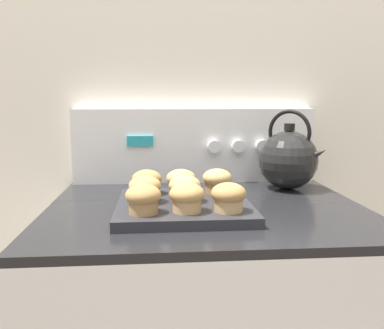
% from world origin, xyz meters
% --- Properties ---
extents(wall_back, '(8.00, 0.05, 2.40)m').
position_xyz_m(wall_back, '(0.00, 0.66, 1.20)').
color(wall_back, silver).
rests_on(wall_back, ground_plane).
extents(control_panel, '(0.72, 0.07, 0.22)m').
position_xyz_m(control_panel, '(0.00, 0.60, 1.04)').
color(control_panel, white).
rests_on(control_panel, stove_range).
extents(muffin_pan, '(0.29, 0.29, 0.02)m').
position_xyz_m(muffin_pan, '(-0.05, 0.27, 0.94)').
color(muffin_pan, '#28282D').
rests_on(muffin_pan, stove_range).
extents(muffin_r0_c0, '(0.07, 0.07, 0.06)m').
position_xyz_m(muffin_r0_c0, '(-0.14, 0.18, 0.98)').
color(muffin_r0_c0, '#A37A4C').
rests_on(muffin_r0_c0, muffin_pan).
extents(muffin_r0_c1, '(0.07, 0.07, 0.06)m').
position_xyz_m(muffin_r0_c1, '(-0.05, 0.18, 0.98)').
color(muffin_r0_c1, tan).
rests_on(muffin_r0_c1, muffin_pan).
extents(muffin_r0_c2, '(0.07, 0.07, 0.06)m').
position_xyz_m(muffin_r0_c2, '(0.03, 0.18, 0.98)').
color(muffin_r0_c2, tan).
rests_on(muffin_r0_c2, muffin_pan).
extents(muffin_r1_c0, '(0.07, 0.07, 0.06)m').
position_xyz_m(muffin_r1_c0, '(-0.14, 0.27, 0.98)').
color(muffin_r1_c0, '#A37A4C').
rests_on(muffin_r1_c0, muffin_pan).
extents(muffin_r1_c1, '(0.07, 0.07, 0.06)m').
position_xyz_m(muffin_r1_c1, '(-0.05, 0.27, 0.98)').
color(muffin_r1_c1, olive).
rests_on(muffin_r1_c1, muffin_pan).
extents(muffin_r2_c0, '(0.07, 0.07, 0.06)m').
position_xyz_m(muffin_r2_c0, '(-0.14, 0.35, 0.98)').
color(muffin_r2_c0, tan).
rests_on(muffin_r2_c0, muffin_pan).
extents(muffin_r2_c1, '(0.07, 0.07, 0.06)m').
position_xyz_m(muffin_r2_c1, '(-0.06, 0.35, 0.98)').
color(muffin_r2_c1, olive).
rests_on(muffin_r2_c1, muffin_pan).
extents(muffin_r2_c2, '(0.07, 0.07, 0.06)m').
position_xyz_m(muffin_r2_c2, '(0.03, 0.35, 0.98)').
color(muffin_r2_c2, '#A37A4C').
rests_on(muffin_r2_c2, muffin_pan).
extents(tea_kettle, '(0.18, 0.17, 0.22)m').
position_xyz_m(tea_kettle, '(0.25, 0.47, 1.01)').
color(tea_kettle, black).
rests_on(tea_kettle, stove_range).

